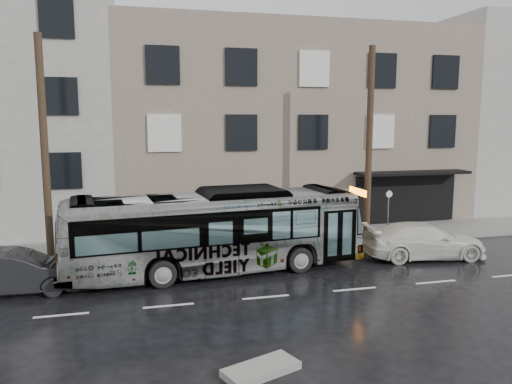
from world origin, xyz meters
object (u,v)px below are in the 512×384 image
at_px(sign_post, 388,215).
at_px(white_sedan, 424,241).
at_px(utility_pole_front, 369,146).
at_px(dark_sedan, 16,272).
at_px(utility_pole_rear, 45,150).
at_px(bus, 215,231).

distance_m(sign_post, white_sedan, 2.88).
distance_m(utility_pole_front, white_sedan, 4.98).
bearing_deg(white_sedan, dark_sedan, 99.49).
height_order(utility_pole_rear, dark_sedan, utility_pole_rear).
relative_size(utility_pole_front, dark_sedan, 2.01).
bearing_deg(sign_post, white_sedan, -86.28).
xyz_separation_m(utility_pole_rear, sign_post, (15.10, 0.00, -3.30)).
height_order(utility_pole_front, dark_sedan, utility_pole_front).
bearing_deg(white_sedan, utility_pole_rear, 87.10).
bearing_deg(white_sedan, utility_pole_front, 32.06).
xyz_separation_m(bus, white_sedan, (8.95, -0.19, -0.86)).
xyz_separation_m(utility_pole_front, utility_pole_rear, (-14.00, 0.00, 0.00)).
height_order(bus, dark_sedan, bus).
bearing_deg(utility_pole_rear, white_sedan, -10.42).
bearing_deg(utility_pole_front, sign_post, 0.00).
bearing_deg(utility_pole_rear, sign_post, 0.00).
xyz_separation_m(utility_pole_front, bus, (-7.67, -2.62, -3.04)).
bearing_deg(bus, utility_pole_rear, 61.87).
relative_size(utility_pole_front, sign_post, 3.75).
bearing_deg(dark_sedan, bus, -82.29).
height_order(bus, white_sedan, bus).
height_order(sign_post, dark_sedan, sign_post).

